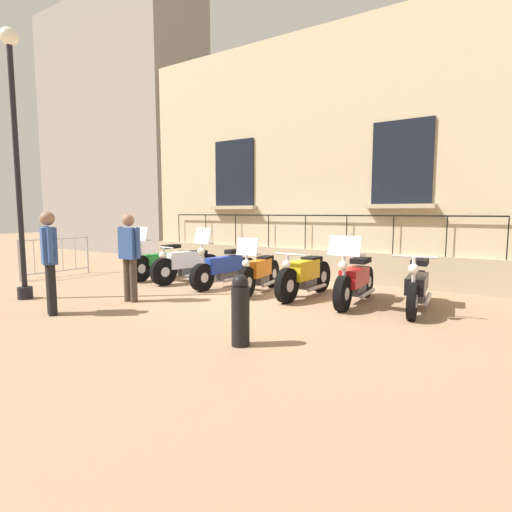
{
  "coord_description": "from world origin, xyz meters",
  "views": [
    {
      "loc": [
        7.01,
        4.61,
        1.73
      ],
      "look_at": [
        -0.11,
        0.0,
        0.8
      ],
      "focal_mm": 28.08,
      "sensor_mm": 36.0,
      "label": 1
    }
  ],
  "objects": [
    {
      "name": "building_facade",
      "position": [
        -2.88,
        0.0,
        3.06
      ],
      "size": [
        0.82,
        10.71,
        6.33
      ],
      "color": "#C6B28E",
      "rests_on": "ground_plane"
    },
    {
      "name": "motorcycle_blue",
      "position": [
        -0.35,
        -1.02,
        0.42
      ],
      "size": [
        2.12,
        0.59,
        1.39
      ],
      "color": "black",
      "rests_on": "ground_plane"
    },
    {
      "name": "pedestrian_standing",
      "position": [
        1.92,
        -1.59,
        0.96
      ],
      "size": [
        0.25,
        0.53,
        1.69
      ],
      "color": "#47382D",
      "rests_on": "ground_plane"
    },
    {
      "name": "motorcycle_black",
      "position": [
        -0.39,
        3.22,
        0.41
      ],
      "size": [
        2.13,
        0.68,
        1.04
      ],
      "color": "black",
      "rests_on": "ground_plane"
    },
    {
      "name": "pedestrian_walking",
      "position": [
        3.31,
        -1.91,
        0.99
      ],
      "size": [
        0.35,
        0.49,
        1.74
      ],
      "color": "black",
      "rests_on": "ground_plane"
    },
    {
      "name": "motorcycle_white",
      "position": [
        -0.29,
        -2.17,
        0.42
      ],
      "size": [
        1.97,
        0.72,
        0.92
      ],
      "color": "black",
      "rests_on": "ground_plane"
    },
    {
      "name": "motorcycle_yellow",
      "position": [
        -0.3,
        1.06,
        0.43
      ],
      "size": [
        2.05,
        0.69,
        0.95
      ],
      "color": "black",
      "rests_on": "ground_plane"
    },
    {
      "name": "ground_plane",
      "position": [
        0.0,
        0.0,
        0.0
      ],
      "size": [
        60.0,
        60.0,
        0.0
      ],
      "primitive_type": "plane",
      "color": "#9E7A5B"
    },
    {
      "name": "motorcycle_orange",
      "position": [
        -0.2,
        0.03,
        0.42
      ],
      "size": [
        1.94,
        0.56,
        1.22
      ],
      "color": "black",
      "rests_on": "ground_plane"
    },
    {
      "name": "crowd_barrier",
      "position": [
        0.99,
        -5.69,
        0.56
      ],
      "size": [
        1.89,
        0.17,
        1.05
      ],
      "color": "#B7B7BF",
      "rests_on": "ground_plane"
    },
    {
      "name": "lamppost",
      "position": [
        2.9,
        -3.57,
        2.91
      ],
      "size": [
        0.33,
        0.33,
        5.17
      ],
      "color": "black",
      "rests_on": "ground_plane"
    },
    {
      "name": "motorcycle_red",
      "position": [
        -0.27,
        2.13,
        0.43
      ],
      "size": [
        2.06,
        0.7,
        1.33
      ],
      "color": "black",
      "rests_on": "ground_plane"
    },
    {
      "name": "motorcycle_green",
      "position": [
        -0.43,
        -3.18,
        0.43
      ],
      "size": [
        2.16,
        0.6,
        1.37
      ],
      "color": "black",
      "rests_on": "ground_plane"
    },
    {
      "name": "bollard",
      "position": [
        2.87,
        1.68,
        0.47
      ],
      "size": [
        0.24,
        0.24,
        0.94
      ],
      "color": "black",
      "rests_on": "ground_plane"
    },
    {
      "name": "distant_building",
      "position": [
        -5.42,
        -10.79,
        5.38
      ],
      "size": [
        3.23,
        7.95,
        10.77
      ],
      "color": "gray",
      "rests_on": "ground_plane"
    }
  ]
}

